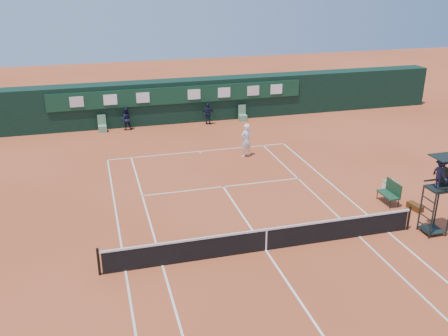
{
  "coord_description": "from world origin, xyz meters",
  "views": [
    {
      "loc": [
        -6.12,
        -16.04,
        10.36
      ],
      "look_at": [
        -0.07,
        6.0,
        1.2
      ],
      "focal_mm": 40.0,
      "sensor_mm": 36.0,
      "label": 1
    }
  ],
  "objects_px": {
    "umpire_chair": "(440,179)",
    "player_bench": "(391,192)",
    "tennis_net": "(266,239)",
    "player": "(246,140)",
    "cooler": "(390,188)"
  },
  "relations": [
    {
      "from": "umpire_chair",
      "to": "player_bench",
      "type": "height_order",
      "value": "umpire_chair"
    },
    {
      "from": "tennis_net",
      "to": "player",
      "type": "relative_size",
      "value": 6.4
    },
    {
      "from": "tennis_net",
      "to": "umpire_chair",
      "type": "xyz_separation_m",
      "value": [
        7.2,
        -0.51,
        1.95
      ]
    },
    {
      "from": "player_bench",
      "to": "player",
      "type": "relative_size",
      "value": 0.6
    },
    {
      "from": "player_bench",
      "to": "player",
      "type": "distance_m",
      "value": 9.14
    },
    {
      "from": "player_bench",
      "to": "player",
      "type": "xyz_separation_m",
      "value": [
        -4.65,
        7.85,
        0.41
      ]
    },
    {
      "from": "tennis_net",
      "to": "player_bench",
      "type": "distance_m",
      "value": 7.54
    },
    {
      "from": "tennis_net",
      "to": "cooler",
      "type": "bearing_deg",
      "value": 24.0
    },
    {
      "from": "tennis_net",
      "to": "player_bench",
      "type": "height_order",
      "value": "same"
    },
    {
      "from": "tennis_net",
      "to": "player",
      "type": "bearing_deg",
      "value": 76.6
    },
    {
      "from": "tennis_net",
      "to": "umpire_chair",
      "type": "relative_size",
      "value": 3.77
    },
    {
      "from": "player",
      "to": "cooler",
      "type": "bearing_deg",
      "value": 102.64
    },
    {
      "from": "umpire_chair",
      "to": "player_bench",
      "type": "distance_m",
      "value": 3.53
    },
    {
      "from": "umpire_chair",
      "to": "tennis_net",
      "type": "bearing_deg",
      "value": 175.94
    },
    {
      "from": "umpire_chair",
      "to": "player",
      "type": "bearing_deg",
      "value": 113.58
    }
  ]
}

